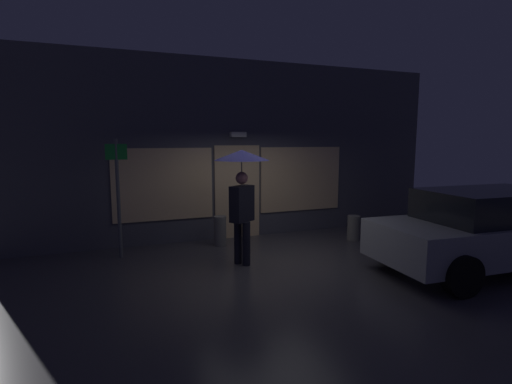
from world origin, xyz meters
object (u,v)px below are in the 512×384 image
object	(u,v)px
person_with_umbrella	(242,178)
parked_car	(489,229)
sidewalk_bollard_2	(354,228)
sidewalk_bollard	(220,231)
street_sign_post	(118,191)

from	to	relation	value
person_with_umbrella	parked_car	size ratio (longest dim) A/B	0.50
person_with_umbrella	parked_car	xyz separation A→B (m)	(4.04, -1.85, -0.90)
parked_car	sidewalk_bollard_2	size ratio (longest dim) A/B	7.43
parked_car	sidewalk_bollard	world-z (taller)	parked_car
street_sign_post	sidewalk_bollard_2	bearing A→B (deg)	-5.96
parked_car	sidewalk_bollard	xyz separation A→B (m)	(-4.08, 3.25, -0.41)
person_with_umbrella	street_sign_post	size ratio (longest dim) A/B	0.91
parked_car	sidewalk_bollard	size ratio (longest dim) A/B	6.51
sidewalk_bollard	street_sign_post	bearing A→B (deg)	-176.31
parked_car	sidewalk_bollard_2	xyz separation A→B (m)	(-1.04, 2.58, -0.45)
street_sign_post	sidewalk_bollard	distance (m)	2.32
person_with_umbrella	sidewalk_bollard	world-z (taller)	person_with_umbrella
person_with_umbrella	sidewalk_bollard_2	distance (m)	3.37
sidewalk_bollard	sidewalk_bollard_2	bearing A→B (deg)	-12.42
person_with_umbrella	sidewalk_bollard	size ratio (longest dim) A/B	3.24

